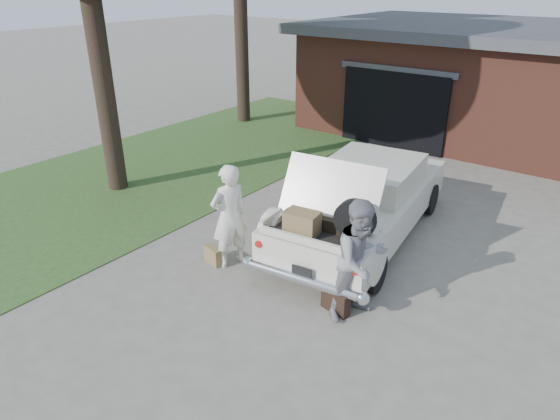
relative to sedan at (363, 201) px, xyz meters
The scene contains 8 objects.
ground 2.63m from the sedan, 102.95° to the right, with size 90.00×90.00×0.00m, color gray.
grass_strip 6.13m from the sedan, behind, with size 6.00×16.00×0.02m, color #2D4C1E.
house 9.07m from the sedan, 87.35° to the left, with size 12.80×7.80×3.30m.
sedan is the anchor object (origin of this frame).
woman_left 2.65m from the sedan, 119.95° to the right, with size 0.68×0.45×1.86m, color white.
woman_right 2.52m from the sedan, 62.16° to the right, with size 0.91×0.71×1.87m, color gray.
suitcase_left 3.00m from the sedan, 122.60° to the right, with size 0.41×0.13×0.32m, color olive.
suitcase_right 2.59m from the sedan, 69.54° to the right, with size 0.48×0.15×0.37m, color black.
Camera 1 is at (4.55, -5.37, 4.64)m, focal length 32.00 mm.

